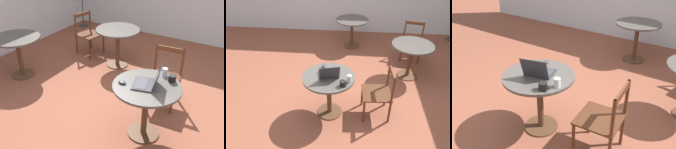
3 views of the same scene
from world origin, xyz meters
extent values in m
plane|color=brown|center=(0.00, 0.00, 0.00)|extent=(16.00, 16.00, 0.00)
cylinder|color=#51331E|center=(-0.20, -0.32, 0.01)|extent=(0.41, 0.41, 0.02)
cylinder|color=#51331E|center=(-0.20, -0.32, 0.36)|extent=(0.08, 0.08, 0.68)
cylinder|color=#4C4742|center=(-0.20, -0.32, 0.72)|extent=(0.81, 0.81, 0.03)
cylinder|color=#51331E|center=(1.27, 0.93, 0.01)|extent=(0.41, 0.41, 0.02)
cylinder|color=#51331E|center=(1.27, 0.93, 0.36)|extent=(0.08, 0.08, 0.68)
cylinder|color=#4C4742|center=(1.27, 0.93, 0.72)|extent=(0.81, 0.81, 0.03)
cylinder|color=#51331E|center=(0.04, 2.20, 0.01)|extent=(0.41, 0.41, 0.02)
cylinder|color=#51331E|center=(0.04, 2.20, 0.36)|extent=(0.08, 0.08, 0.68)
cylinder|color=#4C4742|center=(0.04, 2.20, 0.72)|extent=(0.81, 0.81, 0.03)
cylinder|color=#562D19|center=(0.36, -0.48, 0.21)|extent=(0.04, 0.04, 0.41)
cylinder|color=#562D19|center=(0.33, -0.08, 0.21)|extent=(0.04, 0.04, 0.41)
cylinder|color=#562D19|center=(0.76, -0.45, 0.21)|extent=(0.04, 0.04, 0.41)
cylinder|color=#562D19|center=(0.73, -0.05, 0.21)|extent=(0.04, 0.04, 0.41)
cube|color=#492715|center=(0.55, -0.26, 0.42)|extent=(0.48, 0.48, 0.02)
cylinder|color=#562D19|center=(0.76, -0.45, 0.64)|extent=(0.04, 0.04, 0.41)
cylinder|color=#562D19|center=(0.73, -0.05, 0.64)|extent=(0.04, 0.04, 0.41)
cube|color=#562D19|center=(0.75, -0.25, 0.81)|extent=(0.06, 0.43, 0.07)
cylinder|color=#562D19|center=(1.59, 1.45, 0.21)|extent=(0.04, 0.04, 0.41)
cylinder|color=#562D19|center=(1.20, 1.54, 0.21)|extent=(0.04, 0.04, 0.41)
cylinder|color=#562D19|center=(1.68, 1.84, 0.21)|extent=(0.04, 0.04, 0.41)
cylinder|color=#562D19|center=(1.29, 1.93, 0.21)|extent=(0.04, 0.04, 0.41)
cube|color=#492715|center=(1.44, 1.69, 0.42)|extent=(0.53, 0.53, 0.02)
cylinder|color=#562D19|center=(1.68, 1.84, 0.64)|extent=(0.04, 0.04, 0.41)
cylinder|color=#562D19|center=(1.29, 1.93, 0.64)|extent=(0.04, 0.04, 0.41)
cube|color=#562D19|center=(1.48, 1.88, 0.81)|extent=(0.42, 0.11, 0.07)
cylinder|color=#333333|center=(2.78, 2.88, 0.01)|extent=(0.27, 0.27, 0.02)
cylinder|color=#333333|center=(2.78, 2.88, 0.68)|extent=(0.02, 0.02, 1.34)
cube|color=#2D2D33|center=(-0.21, -0.27, 0.74)|extent=(0.35, 0.30, 0.02)
cube|color=#38383D|center=(-0.21, -0.25, 0.75)|extent=(0.28, 0.19, 0.00)
cube|color=#2D2D33|center=(-0.17, -0.42, 0.86)|extent=(0.31, 0.15, 0.22)
cube|color=black|center=(-0.17, -0.41, 0.86)|extent=(0.28, 0.13, 0.20)
ellipsoid|color=#2D2D33|center=(-0.32, -0.05, 0.75)|extent=(0.06, 0.10, 0.03)
cylinder|color=black|center=(0.03, -0.53, 0.77)|extent=(0.09, 0.09, 0.08)
torus|color=black|center=(0.09, -0.53, 0.78)|extent=(0.05, 0.01, 0.05)
cylinder|color=silver|center=(0.12, -0.41, 0.78)|extent=(0.07, 0.07, 0.10)
camera|label=1|loc=(-2.49, -1.23, 2.28)|focal=40.00mm
camera|label=2|loc=(0.21, -3.01, 2.60)|focal=35.00mm
camera|label=3|loc=(1.39, -2.16, 2.06)|focal=40.00mm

